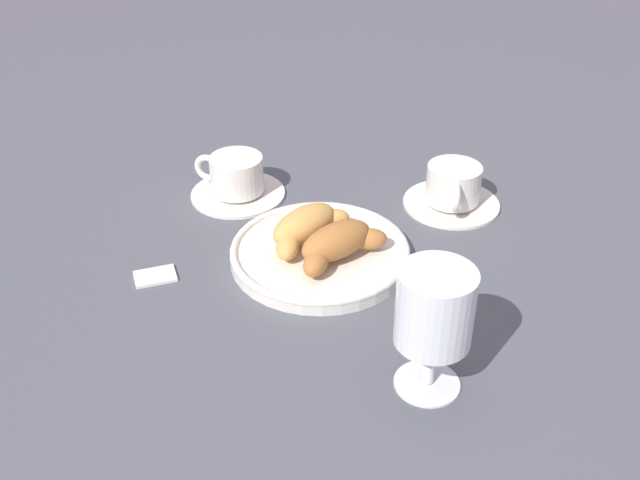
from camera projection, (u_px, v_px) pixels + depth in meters
name	position (u px, v px, depth m)	size (l,w,h in m)	color
ground_plane	(326.00, 243.00, 0.98)	(2.20, 2.20, 0.00)	#4C4F56
pastry_plate	(320.00, 253.00, 0.94)	(0.23, 0.23, 0.02)	silver
croissant_large	(306.00, 226.00, 0.94)	(0.13, 0.08, 0.04)	#D6994C
croissant_small	(338.00, 243.00, 0.91)	(0.14, 0.07, 0.04)	#AD6B33
coffee_cup_near	(453.00, 189.00, 1.05)	(0.14, 0.14, 0.06)	silver
coffee_cup_far	(236.00, 179.00, 1.07)	(0.14, 0.14, 0.06)	silver
juice_glass_left	(434.00, 313.00, 0.71)	(0.08, 0.08, 0.14)	white
sugar_packet	(155.00, 275.00, 0.91)	(0.05, 0.03, 0.01)	white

